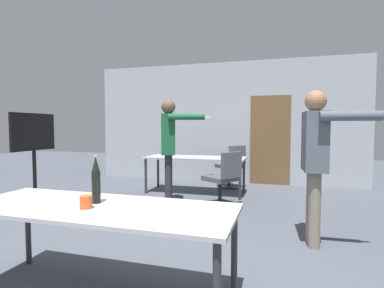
% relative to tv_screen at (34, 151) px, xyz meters
% --- Properties ---
extents(back_wall, '(6.45, 0.12, 2.87)m').
position_rel_tv_screen_xyz_m(back_wall, '(2.70, 3.08, 0.50)').
color(back_wall, '#A3A8B2').
rests_on(back_wall, ground_plane).
extents(conference_table_near, '(2.12, 0.79, 0.73)m').
position_rel_tv_screen_xyz_m(conference_table_near, '(2.66, -2.13, -0.26)').
color(conference_table_near, '#A8A8AD').
rests_on(conference_table_near, ground_plane).
extents(conference_table_far, '(1.99, 0.75, 0.73)m').
position_rel_tv_screen_xyz_m(conference_table_far, '(2.37, 1.66, -0.26)').
color(conference_table_far, '#A8A8AD').
rests_on(conference_table_far, ground_plane).
extents(tv_screen, '(0.44, 0.92, 1.56)m').
position_rel_tv_screen_xyz_m(tv_screen, '(0.00, 0.00, 0.00)').
color(tv_screen, black).
rests_on(tv_screen, ground_plane).
extents(person_near_casual, '(0.90, 0.57, 1.79)m').
position_rel_tv_screen_xyz_m(person_near_casual, '(2.20, 0.65, 0.17)').
color(person_near_casual, '#28282D').
rests_on(person_near_casual, ground_plane).
extents(person_center_tall, '(0.80, 0.62, 1.73)m').
position_rel_tv_screen_xyz_m(person_center_tall, '(4.38, -0.52, 0.12)').
color(person_center_tall, slate).
rests_on(person_center_tall, ground_plane).
extents(office_chair_far_left, '(0.69, 0.68, 0.93)m').
position_rel_tv_screen_xyz_m(office_chair_far_left, '(2.99, 2.39, -0.49)').
color(office_chair_far_left, black).
rests_on(office_chair_far_left, ground_plane).
extents(office_chair_side_rolled, '(0.68, 0.66, 0.92)m').
position_rel_tv_screen_xyz_m(office_chair_side_rolled, '(3.09, 0.82, -0.50)').
color(office_chair_side_rolled, black).
rests_on(office_chair_side_rolled, ground_plane).
extents(beer_bottle, '(0.07, 0.07, 0.38)m').
position_rel_tv_screen_xyz_m(beer_bottle, '(2.61, -2.06, -0.02)').
color(beer_bottle, black).
rests_on(beer_bottle, conference_table_near).
extents(drink_cup, '(0.09, 0.09, 0.10)m').
position_rel_tv_screen_xyz_m(drink_cup, '(2.63, -2.22, -0.15)').
color(drink_cup, '#E05123').
rests_on(drink_cup, conference_table_near).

